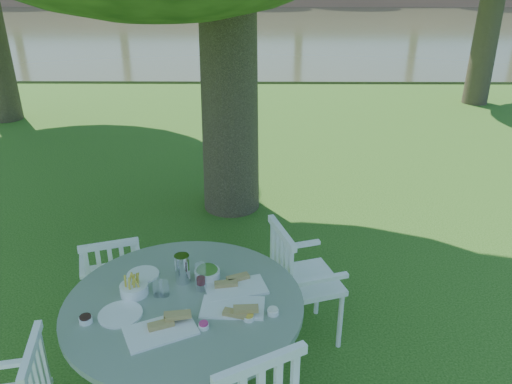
# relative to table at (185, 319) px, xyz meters

# --- Properties ---
(ground) EXTENTS (140.00, 140.00, 0.00)m
(ground) POSITION_rel_table_xyz_m (0.44, 1.42, -0.68)
(ground) COLOR #1B430D
(ground) RESTS_ON ground
(table) EXTENTS (1.50, 1.50, 0.82)m
(table) POSITION_rel_table_xyz_m (0.00, 0.00, 0.00)
(table) COLOR black
(table) RESTS_ON ground
(chair_ne) EXTENTS (0.60, 0.62, 0.99)m
(chair_ne) POSITION_rel_table_xyz_m (0.75, 0.66, -0.10)
(chair_ne) COLOR white
(chair_ne) RESTS_ON ground
(chair_nw) EXTENTS (0.55, 0.53, 0.87)m
(chair_nw) POSITION_rel_table_xyz_m (-0.68, 0.74, -0.17)
(chair_nw) COLOR white
(chair_nw) RESTS_ON ground
(tableware) EXTENTS (1.18, 0.88, 0.20)m
(tableware) POSITION_rel_table_xyz_m (-0.03, 0.05, 0.18)
(tableware) COLOR white
(tableware) RESTS_ON table
(river) EXTENTS (100.00, 28.00, 0.12)m
(river) POSITION_rel_table_xyz_m (0.44, 24.42, -0.68)
(river) COLOR #393C23
(river) RESTS_ON ground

